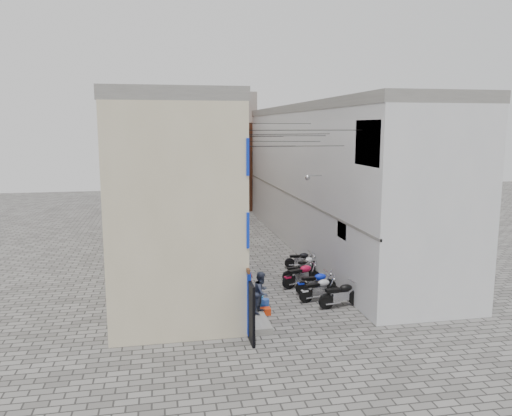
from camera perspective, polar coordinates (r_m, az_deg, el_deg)
ground at (r=19.50m, az=6.71°, el=-13.84°), size 90.00×90.00×0.00m
plinth at (r=31.18m, az=-4.22°, el=-4.69°), size 0.90×26.00×0.25m
building_left at (r=30.17m, az=-9.85°, el=3.17°), size 5.10×27.00×9.00m
building_right at (r=32.01m, az=8.34°, el=3.56°), size 5.94×26.00×9.00m
building_far_brick_left at (r=45.27m, az=-6.51°, el=5.88°), size 6.00×6.00×10.00m
building_far_brick_right at (r=47.97m, az=-0.69°, el=4.92°), size 5.00×6.00×8.00m
building_far_concrete at (r=51.40m, az=-4.82°, el=6.86°), size 8.00×5.00×11.00m
far_shopfront at (r=43.10m, az=-3.46°, el=0.67°), size 2.00×0.30×2.40m
overhead_wires at (r=25.33m, az=1.72°, el=8.11°), size 5.80×13.02×1.32m
motorcycle_a at (r=21.89m, az=9.71°, el=-9.60°), size 2.16×0.97×1.21m
motorcycle_b at (r=22.54m, az=7.27°, el=-9.05°), size 2.08×1.07×1.15m
motorcycle_c at (r=23.44m, az=6.87°, el=-8.34°), size 2.01×0.76×1.14m
motorcycle_d at (r=24.32m, az=5.24°, el=-7.52°), size 2.26×1.37×1.25m
motorcycle_e at (r=25.26m, az=4.90°, el=-7.15°), size 1.81×0.83×1.01m
motorcycle_f at (r=26.51m, az=5.81°, el=-6.38°), size 1.72×1.46×1.00m
motorcycle_g at (r=27.47m, az=5.11°, el=-5.80°), size 1.80×0.70×1.02m
person_a at (r=20.98m, az=-0.69°, el=-9.27°), size 0.42×0.57×1.42m
person_b at (r=20.23m, az=0.63°, el=-9.60°), size 0.99×1.03×1.68m
water_jug_near at (r=21.30m, az=1.07°, el=-11.00°), size 0.43×0.43×0.51m
water_jug_far at (r=21.57m, az=0.41°, el=-10.67°), size 0.42×0.42×0.55m
red_crate at (r=20.92m, az=1.03°, el=-11.72°), size 0.45×0.34×0.28m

